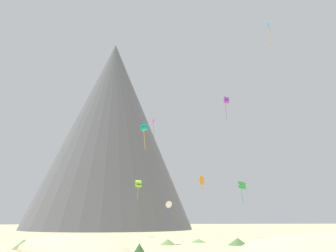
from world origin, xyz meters
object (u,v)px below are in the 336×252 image
object	(u,v)px
bush_far_left	(168,242)
kite_orange_low	(201,181)
rock_massif	(115,137)
kite_cyan_high	(269,30)
kite_lime_low	(138,184)
bush_near_right	(328,251)
kite_white_low	(169,204)
bush_far_right	(238,242)
kite_indigo_low	(136,181)
kite_violet_high	(227,100)
kite_green_low	(242,185)
kite_magenta_high	(154,121)
kite_teal_mid	(144,128)
bush_mid_center	(24,244)
bush_ridge_crest	(198,241)
bush_low_patch	(139,249)

from	to	relation	value
bush_far_left	kite_orange_low	world-z (taller)	kite_orange_low
rock_massif	kite_cyan_high	xyz separation A→B (m)	(27.53, -65.30, 6.53)
bush_far_left	kite_lime_low	size ratio (longest dim) A/B	0.57
kite_orange_low	kite_lime_low	distance (m)	24.95
bush_near_right	rock_massif	bearing A→B (deg)	102.11
kite_white_low	bush_far_right	bearing A→B (deg)	74.22
bush_far_left	kite_indigo_low	size ratio (longest dim) A/B	1.86
kite_lime_low	kite_violet_high	xyz separation A→B (m)	(19.52, -1.18, 18.99)
kite_green_low	kite_magenta_high	distance (m)	27.21
bush_near_right	kite_violet_high	xyz separation A→B (m)	(5.22, 40.35, 28.83)
kite_magenta_high	kite_green_low	bearing A→B (deg)	-145.27
kite_teal_mid	kite_magenta_high	bearing A→B (deg)	20.79
kite_teal_mid	bush_far_right	bearing A→B (deg)	-94.23
bush_far_right	bush_far_left	distance (m)	9.22
kite_violet_high	kite_white_low	bearing A→B (deg)	-115.92
kite_violet_high	rock_massif	bearing A→B (deg)	-125.49
bush_far_right	bush_far_left	world-z (taller)	bush_far_right
bush_mid_center	bush_ridge_crest	distance (m)	24.04
bush_near_right	kite_violet_high	distance (m)	49.86
kite_white_low	kite_magenta_high	xyz separation A→B (m)	(-4.60, -6.11, 19.40)
rock_massif	kite_orange_low	xyz separation A→B (m)	(22.79, -30.46, -18.15)
bush_near_right	kite_cyan_high	distance (m)	45.03
bush_low_patch	rock_massif	size ratio (longest dim) A/B	0.02
kite_white_low	kite_lime_low	size ratio (longest dim) A/B	1.21
rock_massif	kite_lime_low	distance (m)	52.17
rock_massif	bush_far_right	bearing A→B (deg)	-77.79
kite_violet_high	bush_far_right	bearing A→B (deg)	9.79
bush_low_patch	kite_magenta_high	size ratio (longest dim) A/B	0.29
kite_orange_low	kite_magenta_high	world-z (taller)	kite_magenta_high
kite_indigo_low	kite_green_low	distance (m)	22.99
kite_indigo_low	kite_lime_low	size ratio (longest dim) A/B	0.30
kite_orange_low	kite_violet_high	bearing A→B (deg)	50.33
bush_near_right	kite_green_low	distance (m)	36.05
kite_indigo_low	kite_white_low	xyz separation A→B (m)	(8.76, 9.61, -4.53)
kite_orange_low	kite_cyan_high	world-z (taller)	kite_cyan_high
bush_mid_center	kite_violet_high	distance (m)	52.56
kite_green_low	bush_near_right	bearing A→B (deg)	-157.36
bush_mid_center	kite_indigo_low	bearing A→B (deg)	65.14
bush_far_left	kite_cyan_high	bearing A→B (deg)	17.65
kite_magenta_high	bush_low_patch	bearing A→B (deg)	159.33
rock_massif	kite_magenta_high	world-z (taller)	rock_massif
kite_magenta_high	kite_violet_high	bearing A→B (deg)	-131.95
bush_far_right	kite_orange_low	distance (m)	45.90
bush_ridge_crest	kite_indigo_low	distance (m)	27.71
kite_white_low	bush_ridge_crest	bearing A→B (deg)	68.61
bush_far_right	kite_white_low	bearing A→B (deg)	93.68
kite_lime_low	rock_massif	bearing A→B (deg)	-92.95
rock_massif	bush_low_patch	bearing A→B (deg)	-88.48
kite_orange_low	kite_white_low	distance (m)	11.80
kite_teal_mid	kite_lime_low	distance (m)	19.57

